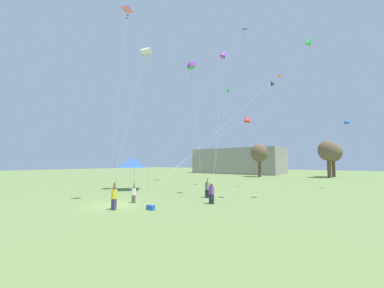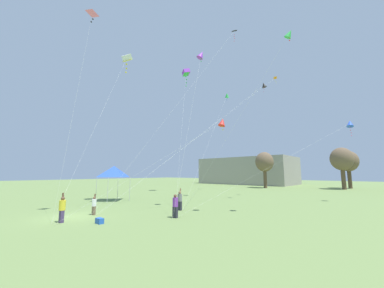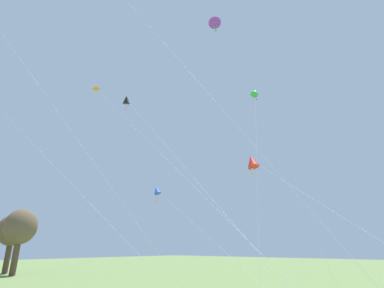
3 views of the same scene
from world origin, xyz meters
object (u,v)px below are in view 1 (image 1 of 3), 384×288
at_px(person_yellow_shirt, 114,197).
at_px(person_purple_shirt, 211,193).
at_px(kite_white_box_4, 146,52).
at_px(kite_orange_delta_7, 276,79).
at_px(kite_green_diamond_5, 309,41).
at_px(kite_black_diamond_0, 272,83).
at_px(kite_black_delta_6, 244,31).
at_px(kite_red_diamond_9, 247,119).
at_px(person_grey_shirt, 207,188).
at_px(cooler_box, 151,207).
at_px(kite_green_diamond_8, 228,89).
at_px(person_white_shirt, 134,193).
at_px(kite_pink_delta_10, 127,11).
at_px(kite_blue_diamond_1, 346,120).
at_px(kite_purple_box_3, 191,66).
at_px(kite_purple_diamond_2, 224,54).
at_px(festival_tent, 133,162).

distance_m(person_yellow_shirt, person_purple_shirt, 8.23).
distance_m(kite_white_box_4, kite_orange_delta_7, 21.47).
bearing_deg(person_purple_shirt, kite_green_diamond_5, -158.03).
xyz_separation_m(kite_black_diamond_0, kite_black_delta_6, (-3.59, -1.52, 8.86)).
distance_m(kite_black_diamond_0, kite_red_diamond_9, 13.39).
relative_size(person_purple_shirt, person_grey_shirt, 0.89).
bearing_deg(cooler_box, person_grey_shirt, 86.43).
height_order(person_purple_shirt, kite_green_diamond_8, kite_green_diamond_8).
xyz_separation_m(cooler_box, person_purple_shirt, (2.61, 4.88, 0.80)).
bearing_deg(person_grey_shirt, person_purple_shirt, -159.52).
bearing_deg(kite_green_diamond_8, person_yellow_shirt, -79.58).
bearing_deg(person_white_shirt, kite_pink_delta_10, 141.35).
bearing_deg(kite_green_diamond_8, person_grey_shirt, -69.17).
bearing_deg(cooler_box, kite_blue_diamond_1, 63.27).
bearing_deg(kite_purple_box_3, person_yellow_shirt, -67.56).
relative_size(person_yellow_shirt, person_grey_shirt, 1.02).
distance_m(person_white_shirt, person_purple_shirt, 7.14).
xyz_separation_m(person_grey_shirt, kite_blue_diamond_1, (12.28, 17.77, 8.66)).
distance_m(cooler_box, person_grey_shirt, 7.61).
distance_m(kite_purple_diamond_2, kite_green_diamond_8, 23.60).
height_order(kite_purple_box_3, kite_white_box_4, kite_purple_box_3).
height_order(cooler_box, kite_black_delta_6, kite_black_delta_6).
distance_m(person_yellow_shirt, kite_pink_delta_10, 17.22).
distance_m(kite_purple_box_3, kite_green_diamond_5, 25.45).
distance_m(kite_blue_diamond_1, kite_red_diamond_9, 18.31).
height_order(person_white_shirt, kite_orange_delta_7, kite_orange_delta_7).
height_order(festival_tent, kite_purple_diamond_2, kite_purple_diamond_2).
xyz_separation_m(cooler_box, kite_red_diamond_9, (4.44, 9.07, 8.05)).
bearing_deg(person_grey_shirt, kite_black_diamond_0, -33.73).
height_order(kite_blue_diamond_1, kite_red_diamond_9, kite_blue_diamond_1).
bearing_deg(kite_black_delta_6, festival_tent, -134.11).
xyz_separation_m(kite_purple_box_3, kite_orange_delta_7, (15.64, 2.64, -5.47)).
distance_m(kite_white_box_4, kite_red_diamond_9, 16.55).
relative_size(person_grey_shirt, kite_green_diamond_8, 0.09).
xyz_separation_m(person_grey_shirt, kite_pink_delta_10, (-4.08, -7.60, 17.11)).
height_order(festival_tent, kite_green_diamond_5, kite_green_diamond_5).
xyz_separation_m(person_purple_shirt, kite_purple_diamond_2, (-0.93, 4.56, 15.22)).
relative_size(person_yellow_shirt, kite_purple_box_3, 0.09).
distance_m(person_grey_shirt, kite_green_diamond_8, 31.04).
bearing_deg(kite_orange_delta_7, cooler_box, -98.61).
relative_size(kite_purple_diamond_2, kite_green_diamond_8, 0.72).
relative_size(person_grey_shirt, kite_blue_diamond_1, 0.10).
bearing_deg(kite_pink_delta_10, kite_red_diamond_9, 48.56).
relative_size(festival_tent, person_grey_shirt, 2.15).
bearing_deg(kite_blue_diamond_1, kite_black_delta_6, -151.95).
distance_m(person_white_shirt, kite_blue_diamond_1, 30.43).
relative_size(cooler_box, kite_black_delta_6, 0.03).
bearing_deg(kite_red_diamond_9, kite_purple_diamond_2, 172.47).
distance_m(cooler_box, kite_purple_box_3, 33.71).
bearing_deg(kite_green_diamond_5, kite_black_diamond_0, 124.70).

